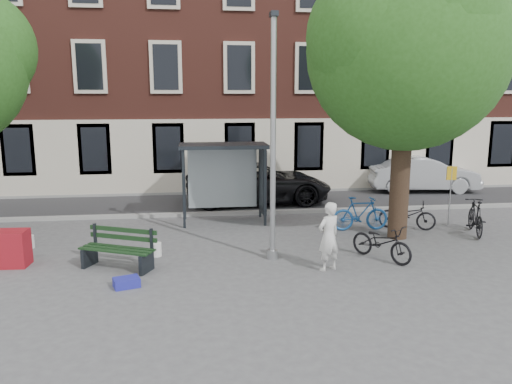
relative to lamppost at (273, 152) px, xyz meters
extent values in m
plane|color=#4C4C4F|center=(0.00, 0.00, -2.78)|extent=(90.00, 90.00, 0.00)
cube|color=#28282B|center=(0.00, 7.00, -2.78)|extent=(40.00, 4.00, 0.01)
cube|color=gray|center=(0.00, 5.00, -2.72)|extent=(40.00, 0.25, 0.12)
cube|color=gray|center=(0.00, 9.00, -2.72)|extent=(40.00, 0.25, 0.12)
cube|color=brown|center=(0.00, 13.00, 4.22)|extent=(30.00, 8.00, 14.00)
cylinder|color=#9EA0A3|center=(0.00, 0.00, 0.22)|extent=(0.14, 0.14, 6.00)
cylinder|color=#9EA0A3|center=(0.00, 0.00, -2.66)|extent=(0.28, 0.28, 0.24)
cube|color=#1E2328|center=(0.00, 0.00, 3.27)|extent=(0.18, 0.35, 0.12)
cylinder|color=black|center=(4.00, 1.50, -1.08)|extent=(0.56, 0.56, 3.40)
sphere|color=#265419|center=(4.00, 1.50, 2.62)|extent=(5.60, 5.60, 5.60)
sphere|color=#265419|center=(4.90, 1.90, 3.12)|extent=(3.92, 3.92, 3.92)
sphere|color=#265419|center=(3.20, 1.20, 2.92)|extent=(4.20, 4.20, 4.20)
sphere|color=#265419|center=(4.20, 0.60, 3.22)|extent=(3.64, 3.64, 3.64)
cube|color=#1E2328|center=(-2.30, 3.40, -1.53)|extent=(0.08, 0.08, 2.50)
cube|color=#1E2328|center=(0.30, 3.40, -1.53)|extent=(0.08, 0.08, 2.50)
cube|color=#1E2328|center=(-2.30, 4.60, -1.53)|extent=(0.08, 0.08, 2.50)
cube|color=#1E2328|center=(0.30, 4.60, -1.53)|extent=(0.08, 0.08, 2.50)
cube|color=#1E2328|center=(-1.00, 4.00, -0.22)|extent=(2.85, 1.45, 0.12)
cube|color=#8C999E|center=(-1.00, 4.60, -1.41)|extent=(2.34, 0.04, 2.00)
cube|color=#1E2328|center=(0.30, 4.00, -1.41)|extent=(0.12, 1.14, 2.12)
cube|color=#D84C19|center=(0.37, 4.00, -1.41)|extent=(0.02, 0.90, 1.62)
imported|color=silver|center=(1.20, -1.01, -1.94)|extent=(0.73, 0.63, 1.68)
cube|color=#1E2328|center=(-4.59, 0.05, -2.54)|extent=(0.32, 0.57, 0.48)
cube|color=#1E2328|center=(-3.14, -0.62, -2.54)|extent=(0.32, 0.57, 0.48)
cube|color=black|center=(-3.94, -0.46, -2.28)|extent=(1.74, 0.90, 0.04)
cube|color=black|center=(-3.86, -0.29, -2.28)|extent=(1.74, 0.90, 0.04)
cube|color=black|center=(-3.78, -0.11, -2.28)|extent=(1.74, 0.90, 0.04)
cube|color=black|center=(-3.74, -0.02, -2.07)|extent=(1.71, 0.83, 0.11)
cube|color=black|center=(-3.74, -0.02, -1.88)|extent=(1.71, 0.83, 0.11)
imported|color=black|center=(4.69, 2.40, -2.33)|extent=(1.84, 1.28, 0.92)
imported|color=navy|center=(3.16, 2.43, -2.25)|extent=(1.79, 0.52, 1.08)
imported|color=black|center=(2.77, -0.41, -2.32)|extent=(1.51, 1.82, 0.93)
imported|color=black|center=(6.50, 1.56, -2.24)|extent=(1.05, 1.87, 1.08)
imported|color=black|center=(0.55, 6.99, -1.99)|extent=(5.76, 2.78, 1.58)
imported|color=#A8ABB0|center=(8.04, 8.40, -2.00)|extent=(4.86, 2.09, 1.56)
cube|color=maroon|center=(-6.54, 0.27, -2.33)|extent=(0.93, 0.64, 0.90)
cube|color=#22249B|center=(-3.50, -1.50, -2.68)|extent=(0.65, 0.55, 0.20)
cylinder|color=silver|center=(-6.78, 1.01, -2.60)|extent=(0.35, 0.35, 0.36)
cylinder|color=white|center=(-3.00, 0.60, -2.60)|extent=(0.36, 0.36, 0.36)
cylinder|color=silver|center=(-6.55, 1.76, -2.60)|extent=(0.28, 0.28, 0.36)
cylinder|color=#9EA0A3|center=(6.23, 2.66, -1.85)|extent=(0.04, 0.04, 1.88)
cube|color=gold|center=(6.23, 2.66, -1.06)|extent=(0.33, 0.03, 0.44)
camera|label=1|loc=(-1.96, -12.21, 1.36)|focal=35.00mm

